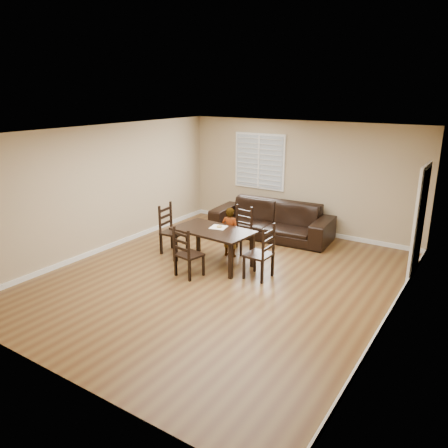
% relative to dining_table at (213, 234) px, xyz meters
% --- Properties ---
extents(ground, '(7.00, 7.00, 0.00)m').
position_rel_dining_table_xyz_m(ground, '(0.52, -0.52, -0.65)').
color(ground, brown).
rests_on(ground, ground).
extents(room, '(6.04, 7.04, 2.72)m').
position_rel_dining_table_xyz_m(room, '(0.56, -0.35, 1.16)').
color(room, tan).
rests_on(room, ground).
extents(dining_table, '(1.63, 1.00, 0.74)m').
position_rel_dining_table_xyz_m(dining_table, '(0.00, 0.00, 0.00)').
color(dining_table, black).
rests_on(dining_table, ground).
extents(chair_near, '(0.49, 0.46, 1.00)m').
position_rel_dining_table_xyz_m(chair_near, '(0.08, 1.00, -0.20)').
color(chair_near, black).
rests_on(chair_near, ground).
extents(chair_far, '(0.51, 0.48, 0.98)m').
position_rel_dining_table_xyz_m(chair_far, '(-0.07, -0.83, -0.20)').
color(chair_far, black).
rests_on(chair_far, ground).
extents(chair_left, '(0.50, 0.53, 1.07)m').
position_rel_dining_table_xyz_m(chair_left, '(-1.21, 0.07, -0.16)').
color(chair_left, black).
rests_on(chair_left, ground).
extents(chair_right, '(0.45, 0.48, 1.05)m').
position_rel_dining_table_xyz_m(chair_right, '(1.20, -0.08, -0.17)').
color(chair_right, black).
rests_on(chair_right, ground).
extents(child, '(0.42, 0.30, 1.07)m').
position_rel_dining_table_xyz_m(child, '(0.04, 0.57, -0.11)').
color(child, gray).
rests_on(child, ground).
extents(napkin, '(0.37, 0.37, 0.00)m').
position_rel_dining_table_xyz_m(napkin, '(0.01, 0.18, 0.09)').
color(napkin, beige).
rests_on(napkin, dining_table).
extents(donut, '(0.11, 0.11, 0.04)m').
position_rel_dining_table_xyz_m(donut, '(0.03, 0.17, 0.11)').
color(donut, '#BD9244').
rests_on(donut, napkin).
extents(sofa, '(2.92, 1.30, 0.83)m').
position_rel_dining_table_xyz_m(sofa, '(0.18, 2.18, -0.23)').
color(sofa, black).
rests_on(sofa, ground).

